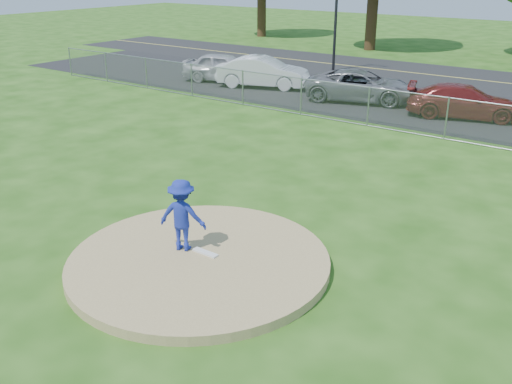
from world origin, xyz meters
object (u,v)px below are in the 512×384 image
pitcher (182,215)px  parked_car_white (263,72)px  traffic_cone (332,91)px  traffic_signal_left (340,10)px  parked_car_silver (224,67)px  parked_car_darkred (464,101)px  parked_car_gray (361,86)px

pitcher → parked_car_white: 17.95m
pitcher → parked_car_white: bearing=-81.2°
traffic_cone → traffic_signal_left: bearing=116.6°
traffic_signal_left → parked_car_white: (-0.75, -6.36, -2.60)m
traffic_signal_left → parked_car_silver: (-3.25, -6.35, -2.61)m
traffic_signal_left → pitcher: (8.25, -21.89, -2.39)m
traffic_signal_left → traffic_cone: 7.86m
parked_car_white → parked_car_darkred: (10.06, -0.15, -0.10)m
traffic_signal_left → traffic_cone: traffic_signal_left is taller
pitcher → traffic_cone: size_ratio=2.36×
parked_car_white → parked_car_gray: (5.38, 0.09, -0.07)m
pitcher → parked_car_silver: size_ratio=0.36×
traffic_cone → parked_car_gray: (1.37, 0.22, 0.35)m
parked_car_silver → parked_car_white: 2.50m
parked_car_silver → parked_car_gray: parked_car_silver is taller
traffic_signal_left → parked_car_white: size_ratio=1.22×
traffic_signal_left → parked_car_darkred: bearing=-35.0°
traffic_cone → parked_car_gray: size_ratio=0.13×
traffic_signal_left → traffic_cone: size_ratio=8.49×
traffic_signal_left → traffic_cone: (3.25, -6.49, -3.02)m
pitcher → traffic_cone: bearing=-93.3°
traffic_cone → parked_car_silver: (-6.51, 0.14, 0.41)m
pitcher → traffic_cone: 16.21m
traffic_signal_left → parked_car_gray: 8.23m
parked_car_darkred → parked_car_silver: bearing=71.6°
parked_car_white → parked_car_gray: bearing=-108.7°
traffic_cone → pitcher: bearing=-72.1°
traffic_signal_left → pitcher: size_ratio=3.60×
traffic_signal_left → parked_car_gray: bearing=-53.6°
parked_car_silver → parked_car_darkred: parked_car_silver is taller
parked_car_gray → parked_car_darkred: (4.69, -0.24, -0.03)m
traffic_cone → parked_car_darkred: parked_car_darkred is taller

